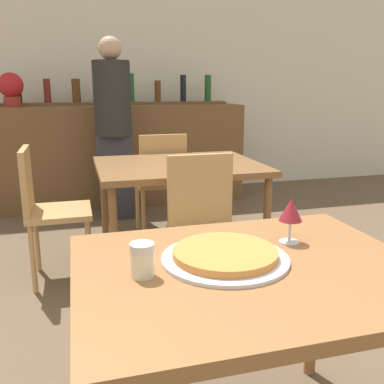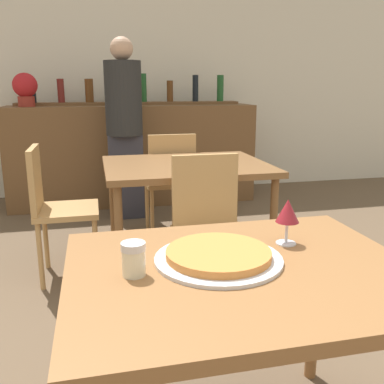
{
  "view_description": "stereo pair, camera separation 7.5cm",
  "coord_description": "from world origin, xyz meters",
  "px_view_note": "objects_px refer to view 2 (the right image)",
  "views": [
    {
      "loc": [
        -0.49,
        -1.12,
        1.26
      ],
      "look_at": [
        -0.03,
        0.55,
        0.83
      ],
      "focal_mm": 40.0,
      "sensor_mm": 36.0,
      "label": 1
    },
    {
      "loc": [
        -0.42,
        -1.14,
        1.26
      ],
      "look_at": [
        -0.03,
        0.55,
        0.83
      ],
      "focal_mm": 40.0,
      "sensor_mm": 36.0,
      "label": 2
    }
  ],
  "objects_px": {
    "chair_far_side_front": "(210,222)",
    "cheese_shaker": "(134,259)",
    "chair_far_side_back": "(170,177)",
    "person_standing": "(124,123)",
    "chair_far_side_left": "(54,202)",
    "potted_plant": "(25,88)",
    "pizza_tray": "(218,256)",
    "wine_glass": "(288,212)"
  },
  "relations": [
    {
      "from": "chair_far_side_front",
      "to": "potted_plant",
      "type": "xyz_separation_m",
      "value": [
        -1.24,
        2.42,
        0.72
      ]
    },
    {
      "from": "chair_far_side_front",
      "to": "pizza_tray",
      "type": "bearing_deg",
      "value": -103.85
    },
    {
      "from": "chair_far_side_back",
      "to": "cheese_shaker",
      "type": "relative_size",
      "value": 8.87
    },
    {
      "from": "pizza_tray",
      "to": "potted_plant",
      "type": "height_order",
      "value": "potted_plant"
    },
    {
      "from": "chair_far_side_front",
      "to": "cheese_shaker",
      "type": "bearing_deg",
      "value": -116.23
    },
    {
      "from": "chair_far_side_left",
      "to": "person_standing",
      "type": "distance_m",
      "value": 1.44
    },
    {
      "from": "chair_far_side_front",
      "to": "person_standing",
      "type": "relative_size",
      "value": 0.52
    },
    {
      "from": "chair_far_side_front",
      "to": "wine_glass",
      "type": "xyz_separation_m",
      "value": [
        0.03,
        -0.9,
        0.32
      ]
    },
    {
      "from": "chair_far_side_back",
      "to": "chair_far_side_left",
      "type": "bearing_deg",
      "value": 35.34
    },
    {
      "from": "cheese_shaker",
      "to": "wine_glass",
      "type": "distance_m",
      "value": 0.56
    },
    {
      "from": "pizza_tray",
      "to": "chair_far_side_back",
      "type": "bearing_deg",
      "value": 83.75
    },
    {
      "from": "chair_far_side_left",
      "to": "chair_far_side_back",
      "type": "bearing_deg",
      "value": -54.66
    },
    {
      "from": "chair_far_side_left",
      "to": "wine_glass",
      "type": "height_order",
      "value": "wine_glass"
    },
    {
      "from": "cheese_shaker",
      "to": "chair_far_side_left",
      "type": "bearing_deg",
      "value": 102.38
    },
    {
      "from": "chair_far_side_back",
      "to": "wine_glass",
      "type": "distance_m",
      "value": 2.17
    },
    {
      "from": "potted_plant",
      "to": "wine_glass",
      "type": "bearing_deg",
      "value": -69.2
    },
    {
      "from": "chair_far_side_left",
      "to": "pizza_tray",
      "type": "bearing_deg",
      "value": -158.66
    },
    {
      "from": "chair_far_side_back",
      "to": "person_standing",
      "type": "bearing_deg",
      "value": -64.12
    },
    {
      "from": "wine_glass",
      "to": "pizza_tray",
      "type": "bearing_deg",
      "value": -161.41
    },
    {
      "from": "cheese_shaker",
      "to": "wine_glass",
      "type": "xyz_separation_m",
      "value": [
        0.54,
        0.14,
        0.06
      ]
    },
    {
      "from": "chair_far_side_left",
      "to": "pizza_tray",
      "type": "height_order",
      "value": "chair_far_side_left"
    },
    {
      "from": "chair_far_side_left",
      "to": "potted_plant",
      "type": "distance_m",
      "value": 1.97
    },
    {
      "from": "chair_far_side_front",
      "to": "chair_far_side_left",
      "type": "distance_m",
      "value": 1.07
    },
    {
      "from": "wine_glass",
      "to": "chair_far_side_front",
      "type": "bearing_deg",
      "value": 91.63
    },
    {
      "from": "chair_far_side_back",
      "to": "wine_glass",
      "type": "bearing_deg",
      "value": 90.69
    },
    {
      "from": "chair_far_side_left",
      "to": "pizza_tray",
      "type": "relative_size",
      "value": 2.2
    },
    {
      "from": "wine_glass",
      "to": "potted_plant",
      "type": "xyz_separation_m",
      "value": [
        -1.26,
        3.32,
        0.4
      ]
    },
    {
      "from": "chair_far_side_back",
      "to": "potted_plant",
      "type": "bearing_deg",
      "value": -43.67
    },
    {
      "from": "pizza_tray",
      "to": "potted_plant",
      "type": "bearing_deg",
      "value": 106.2
    },
    {
      "from": "chair_far_side_front",
      "to": "chair_far_side_left",
      "type": "xyz_separation_m",
      "value": [
        -0.87,
        0.62,
        0.0
      ]
    },
    {
      "from": "chair_far_side_left",
      "to": "person_standing",
      "type": "height_order",
      "value": "person_standing"
    },
    {
      "from": "chair_far_side_front",
      "to": "pizza_tray",
      "type": "height_order",
      "value": "chair_far_side_front"
    },
    {
      "from": "person_standing",
      "to": "wine_glass",
      "type": "xyz_separation_m",
      "value": [
        0.34,
        -2.79,
        -0.07
      ]
    },
    {
      "from": "wine_glass",
      "to": "cheese_shaker",
      "type": "bearing_deg",
      "value": -165.84
    },
    {
      "from": "chair_far_side_back",
      "to": "cheese_shaker",
      "type": "height_order",
      "value": "chair_far_side_back"
    },
    {
      "from": "potted_plant",
      "to": "cheese_shaker",
      "type": "bearing_deg",
      "value": -78.15
    },
    {
      "from": "chair_far_side_left",
      "to": "wine_glass",
      "type": "bearing_deg",
      "value": -149.39
    },
    {
      "from": "chair_far_side_back",
      "to": "potted_plant",
      "type": "xyz_separation_m",
      "value": [
        -1.24,
        1.18,
        0.72
      ]
    },
    {
      "from": "pizza_tray",
      "to": "potted_plant",
      "type": "distance_m",
      "value": 3.59
    },
    {
      "from": "pizza_tray",
      "to": "wine_glass",
      "type": "distance_m",
      "value": 0.3
    },
    {
      "from": "chair_far_side_back",
      "to": "potted_plant",
      "type": "distance_m",
      "value": 1.85
    },
    {
      "from": "chair_far_side_front",
      "to": "potted_plant",
      "type": "bearing_deg",
      "value": 117.05
    }
  ]
}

